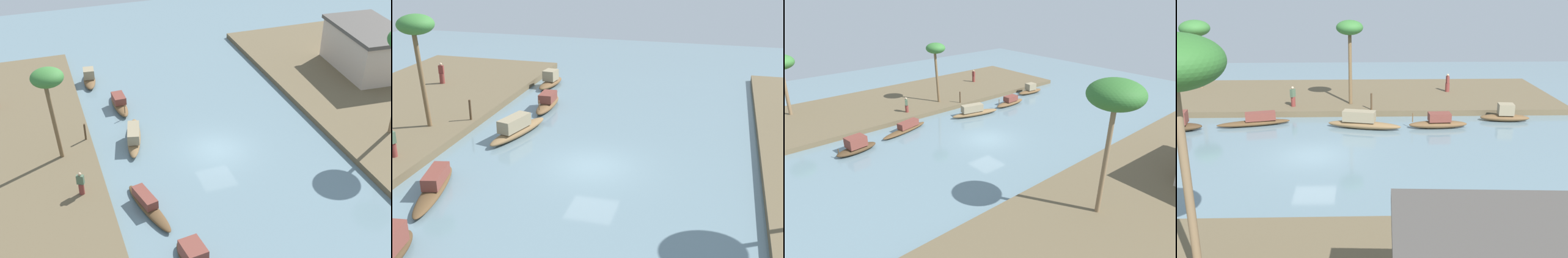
# 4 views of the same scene
# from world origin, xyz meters

# --- Properties ---
(river_water) EXTENTS (66.65, 66.65, 0.00)m
(river_water) POSITION_xyz_m (0.00, 0.00, 0.00)
(river_water) COLOR slate
(river_water) RESTS_ON ground
(sampan_upstream_small) EXTENTS (4.11, 1.13, 1.10)m
(sampan_upstream_small) POSITION_xyz_m (-8.21, -5.28, 0.41)
(sampan_upstream_small) COLOR brown
(sampan_upstream_small) RESTS_ON river_water
(sampan_with_red_awning) EXTENTS (5.23, 2.10, 1.25)m
(sampan_with_red_awning) POSITION_xyz_m (-2.93, -5.30, 0.47)
(sampan_with_red_awning) COLOR brown
(sampan_with_red_awning) RESTS_ON river_water
(sampan_near_left_bank) EXTENTS (5.11, 2.07, 0.95)m
(sampan_near_left_bank) POSITION_xyz_m (4.59, -6.20, 0.35)
(sampan_near_left_bank) COLOR brown
(sampan_near_left_bank) RESTS_ON river_water
(sampan_foreground) EXTENTS (3.62, 1.34, 1.29)m
(sampan_foreground) POSITION_xyz_m (-13.35, -6.85, 0.45)
(sampan_foreground) COLOR brown
(sampan_foreground) RESTS_ON river_water
(person_on_near_bank) EXTENTS (0.45, 0.50, 1.58)m
(person_on_near_bank) POSITION_xyz_m (2.42, -9.78, 1.17)
(person_on_near_bank) COLOR brown
(person_on_near_bank) RESTS_ON riverbank_left
(person_by_mooring) EXTENTS (0.42, 0.42, 1.59)m
(person_by_mooring) POSITION_xyz_m (-10.51, -14.58, 1.09)
(person_by_mooring) COLOR brown
(person_by_mooring) RESTS_ON riverbank_left
(mooring_post) EXTENTS (0.14, 0.14, 1.27)m
(mooring_post) POSITION_xyz_m (-3.63, -8.62, 1.08)
(mooring_post) COLOR #4C3823
(mooring_post) RESTS_ON riverbank_left
(palm_tree_left_near) EXTENTS (2.07, 2.07, 6.52)m
(palm_tree_left_near) POSITION_xyz_m (-2.03, -10.63, 6.15)
(palm_tree_left_near) COLOR brown
(palm_tree_left_near) RESTS_ON riverbank_left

